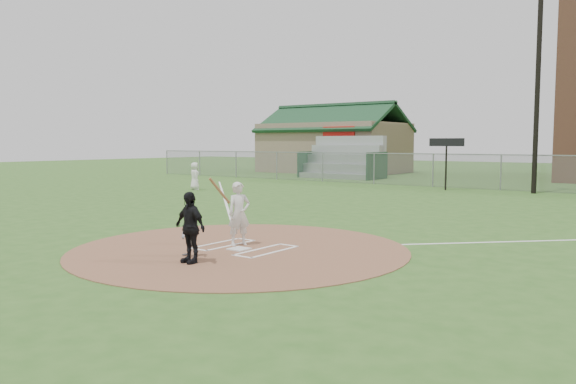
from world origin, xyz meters
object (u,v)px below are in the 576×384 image
Objects in this scene: ondeck_player at (195,176)px; batter_at_plate at (239,214)px; home_plate at (239,249)px; catcher at (190,235)px; umpire at (190,227)px.

ondeck_player is 17.93m from batter_at_plate.
catcher is at bearing -102.22° from home_plate.
home_plate is at bearing 172.13° from ondeck_player.
home_plate is 1.96m from umpire.
batter_at_plate reaches higher than ondeck_player.
ondeck_player is at bearing 139.58° from home_plate.
batter_at_plate is at bearing 90.70° from catcher.
ondeck_player is 0.88× the size of batter_at_plate.
umpire is at bearing 168.49° from ondeck_player.
home_plate is 18.51m from ondeck_player.
umpire is (0.45, -0.44, 0.28)m from catcher.
home_plate is 0.29× the size of umpire.
ondeck_player is at bearing 139.83° from batter_at_plate.
umpire is 19.82m from ondeck_player.
home_plate is 0.26× the size of batter_at_plate.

